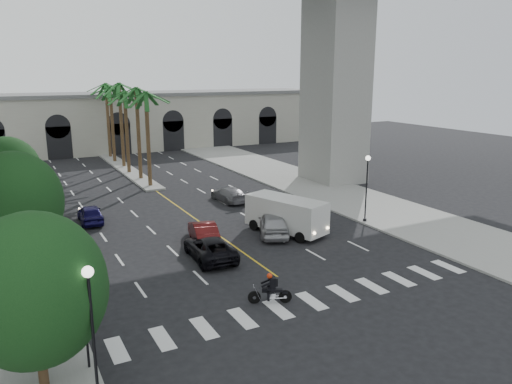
% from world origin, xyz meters
% --- Properties ---
extents(ground, '(140.00, 140.00, 0.00)m').
position_xyz_m(ground, '(0.00, 0.00, 0.00)').
color(ground, black).
rests_on(ground, ground).
extents(sidewalk_right, '(8.00, 100.00, 0.15)m').
position_xyz_m(sidewalk_right, '(15.00, 15.00, 0.07)').
color(sidewalk_right, gray).
rests_on(sidewalk_right, ground).
extents(median, '(2.00, 24.00, 0.20)m').
position_xyz_m(median, '(0.00, 38.00, 0.10)').
color(median, gray).
rests_on(median, ground).
extents(pier_building, '(71.00, 10.50, 8.50)m').
position_xyz_m(pier_building, '(0.00, 55.00, 4.27)').
color(pier_building, '#B7B5A4').
rests_on(pier_building, ground).
extents(palm_a, '(3.20, 3.20, 10.30)m').
position_xyz_m(palm_a, '(0.00, 28.00, 9.10)').
color(palm_a, '#47331E').
rests_on(palm_a, ground).
extents(palm_b, '(3.20, 3.20, 10.60)m').
position_xyz_m(palm_b, '(0.10, 32.00, 9.37)').
color(palm_b, '#47331E').
rests_on(palm_b, ground).
extents(palm_c, '(3.20, 3.20, 10.10)m').
position_xyz_m(palm_c, '(-0.20, 36.00, 8.91)').
color(palm_c, '#47331E').
rests_on(palm_c, ground).
extents(palm_d, '(3.20, 3.20, 10.90)m').
position_xyz_m(palm_d, '(0.15, 40.00, 9.65)').
color(palm_d, '#47331E').
rests_on(palm_d, ground).
extents(palm_e, '(3.20, 3.20, 10.40)m').
position_xyz_m(palm_e, '(-0.10, 44.00, 9.19)').
color(palm_e, '#47331E').
rests_on(palm_e, ground).
extents(palm_f, '(3.20, 3.20, 10.70)m').
position_xyz_m(palm_f, '(0.20, 48.00, 9.46)').
color(palm_f, '#47331E').
rests_on(palm_f, ground).
extents(street_tree_near, '(5.20, 5.20, 6.89)m').
position_xyz_m(street_tree_near, '(-13.00, -3.00, 4.02)').
color(street_tree_near, '#382616').
rests_on(street_tree_near, ground).
extents(street_tree_mid, '(5.44, 5.44, 7.21)m').
position_xyz_m(street_tree_mid, '(-13.00, 10.00, 4.21)').
color(street_tree_mid, '#382616').
rests_on(street_tree_mid, ground).
extents(street_tree_far, '(5.04, 5.04, 6.68)m').
position_xyz_m(street_tree_far, '(-13.00, 22.00, 3.90)').
color(street_tree_far, '#382616').
rests_on(street_tree_far, ground).
extents(lamp_post_left_near, '(0.40, 0.40, 5.35)m').
position_xyz_m(lamp_post_left_near, '(-11.40, -5.00, 3.22)').
color(lamp_post_left_near, black).
rests_on(lamp_post_left_near, ground).
extents(lamp_post_left_far, '(0.40, 0.40, 5.35)m').
position_xyz_m(lamp_post_left_far, '(-11.40, 16.00, 3.22)').
color(lamp_post_left_far, black).
rests_on(lamp_post_left_far, ground).
extents(lamp_post_right, '(0.40, 0.40, 5.35)m').
position_xyz_m(lamp_post_right, '(11.40, 8.00, 3.22)').
color(lamp_post_right, black).
rests_on(lamp_post_right, ground).
extents(traffic_signal_near, '(0.25, 0.18, 3.65)m').
position_xyz_m(traffic_signal_near, '(-11.30, -2.50, 2.51)').
color(traffic_signal_near, black).
rests_on(traffic_signal_near, ground).
extents(traffic_signal_far, '(0.25, 0.18, 3.65)m').
position_xyz_m(traffic_signal_far, '(-11.30, 1.50, 2.51)').
color(traffic_signal_far, black).
rests_on(traffic_signal_far, ground).
extents(motorcycle_rider, '(2.11, 1.04, 1.63)m').
position_xyz_m(motorcycle_rider, '(-1.96, -0.70, 0.74)').
color(motorcycle_rider, black).
rests_on(motorcycle_rider, ground).
extents(car_a, '(3.84, 5.39, 1.70)m').
position_xyz_m(car_a, '(3.57, 8.83, 0.85)').
color(car_a, '#A0A0A4').
rests_on(car_a, ground).
extents(car_b, '(2.44, 4.73, 1.48)m').
position_xyz_m(car_b, '(-1.50, 9.72, 0.74)').
color(car_b, '#460E0E').
rests_on(car_b, ground).
extents(car_c, '(2.70, 5.28, 1.43)m').
position_xyz_m(car_c, '(-2.34, 6.54, 0.71)').
color(car_c, black).
rests_on(car_c, ground).
extents(car_d, '(2.11, 4.70, 1.34)m').
position_xyz_m(car_d, '(4.72, 18.99, 0.67)').
color(car_d, slate).
rests_on(car_d, ground).
extents(car_e, '(1.87, 4.25, 1.43)m').
position_xyz_m(car_e, '(-7.65, 18.07, 0.71)').
color(car_e, '#130E44').
rests_on(car_e, ground).
extents(cargo_van, '(4.26, 6.56, 2.62)m').
position_xyz_m(cargo_van, '(4.65, 8.72, 1.46)').
color(cargo_van, silver).
rests_on(cargo_van, ground).
extents(pedestrian_a, '(0.78, 0.60, 1.90)m').
position_xyz_m(pedestrian_a, '(-13.39, 3.74, 1.10)').
color(pedestrian_a, black).
rests_on(pedestrian_a, sidewalk_left).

